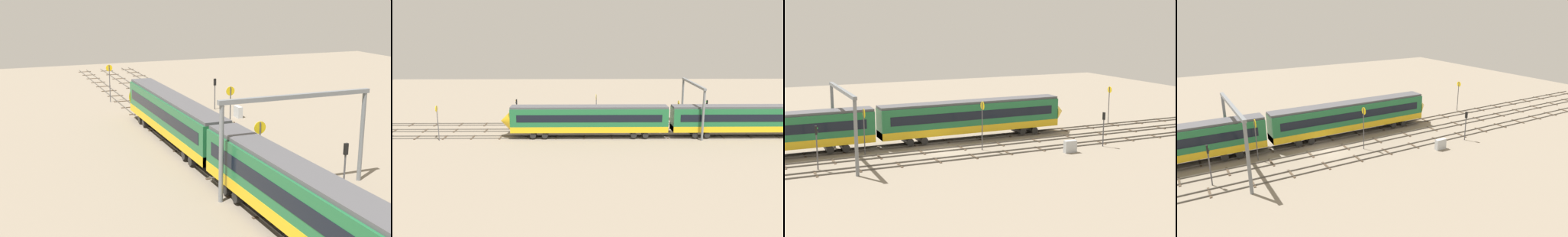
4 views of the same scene
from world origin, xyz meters
The scene contains 12 objects.
ground_plane centered at (0.00, 0.00, 0.00)m, with size 136.71×136.71×0.00m, color gray.
track_near_foreground centered at (0.00, -4.29, 0.07)m, with size 120.71×2.40×0.16m.
track_second_near centered at (0.00, 0.00, 0.07)m, with size 120.71×2.40×0.16m.
track_with_train centered at (0.00, 4.29, 0.07)m, with size 120.71×2.40×0.16m.
train centered at (-18.55, 4.29, 2.66)m, with size 75.20×3.24×4.80m.
overhead_gantry centered at (-11.37, -0.14, 5.74)m, with size 0.40×13.48×7.94m.
speed_sign_near_foreground centered at (-8.73, 1.62, 3.55)m, with size 0.14×1.06×5.30m.
speed_sign_mid_trackside centered at (4.37, -1.82, 3.76)m, with size 0.14×0.98×5.77m.
speed_sign_far_trackside centered at (28.36, 5.93, 3.50)m, with size 0.14×0.94×5.38m.
signal_light_trackside_approach centered at (18.47, -6.14, 2.75)m, with size 0.31×0.32×4.18m.
signal_light_trackside_departure centered at (-14.57, -2.58, 3.00)m, with size 0.31×0.32×4.58m.
relay_cabinet centered at (13.15, -7.08, 0.71)m, with size 1.52×0.60×1.41m.
Camera 2 is at (6.66, 65.46, 16.73)m, focal length 37.43 mm.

